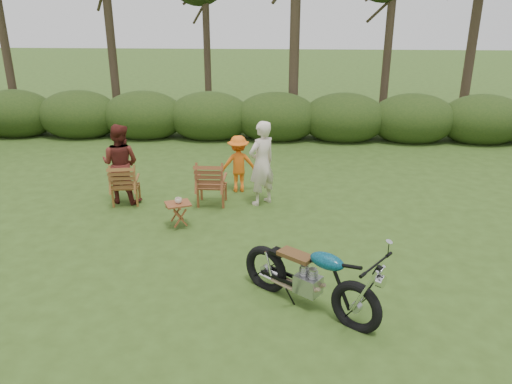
# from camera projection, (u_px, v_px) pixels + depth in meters

# --- Properties ---
(ground) EXTENTS (80.00, 80.00, 0.00)m
(ground) POSITION_uv_depth(u_px,v_px,m) (262.00, 309.00, 6.65)
(ground) COLOR #2E4517
(ground) RESTS_ON ground
(tree_line) EXTENTS (22.52, 11.62, 8.14)m
(tree_line) POSITION_uv_depth(u_px,v_px,m) (296.00, 3.00, 14.35)
(tree_line) COLOR #3A2C1F
(tree_line) RESTS_ON ground
(motorcycle) EXTENTS (2.09, 1.84, 1.16)m
(motorcycle) POSITION_uv_depth(u_px,v_px,m) (307.00, 306.00, 6.73)
(motorcycle) COLOR #0A6F8E
(motorcycle) RESTS_ON ground
(lawn_chair_right) EXTENTS (0.64, 0.64, 0.93)m
(lawn_chair_right) POSITION_uv_depth(u_px,v_px,m) (212.00, 204.00, 10.14)
(lawn_chair_right) COLOR brown
(lawn_chair_right) RESTS_ON ground
(lawn_chair_left) EXTENTS (0.68, 0.68, 0.87)m
(lawn_chair_left) POSITION_uv_depth(u_px,v_px,m) (127.00, 203.00, 10.18)
(lawn_chair_left) COLOR brown
(lawn_chair_left) RESTS_ON ground
(side_table) EXTENTS (0.57, 0.53, 0.47)m
(side_table) POSITION_uv_depth(u_px,v_px,m) (179.00, 215.00, 9.02)
(side_table) COLOR brown
(side_table) RESTS_ON ground
(cup) EXTENTS (0.14, 0.14, 0.10)m
(cup) POSITION_uv_depth(u_px,v_px,m) (178.00, 201.00, 8.92)
(cup) COLOR beige
(cup) RESTS_ON side_table
(adult_a) EXTENTS (0.73, 0.73, 1.71)m
(adult_a) POSITION_uv_depth(u_px,v_px,m) (262.00, 203.00, 10.16)
(adult_a) COLOR beige
(adult_a) RESTS_ON ground
(adult_b) EXTENTS (0.88, 0.74, 1.62)m
(adult_b) POSITION_uv_depth(u_px,v_px,m) (124.00, 201.00, 10.28)
(adult_b) COLOR #591F19
(adult_b) RESTS_ON ground
(child) EXTENTS (0.87, 0.59, 1.23)m
(child) POSITION_uv_depth(u_px,v_px,m) (239.00, 191.00, 10.84)
(child) COLOR orange
(child) RESTS_ON ground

